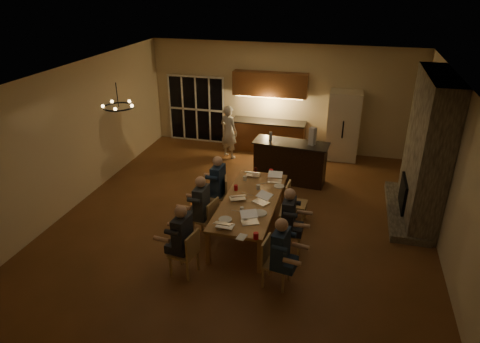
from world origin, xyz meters
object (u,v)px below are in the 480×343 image
object	(u,v)px
laptop_d	(261,198)
laptop_f	(275,177)
refrigerator	(343,126)
can_silver	(246,214)
redcup_mid	(236,188)
plate_left	(225,220)
can_cola	(256,170)
person_left_near	(183,240)
standing_person	(229,132)
redcup_far	(271,172)
chair_right_near	(277,263)
redcup_near	(256,236)
mug_front	(242,209)
bar_bottle	(271,136)
chair_left_far	(217,195)
bar_blender	(312,136)
chair_right_far	(296,203)
chair_right_mid	(290,231)
laptop_c	(237,194)
dining_table	(250,215)
laptop_b	(250,217)
bar_island	(290,162)
plate_far	(279,186)
chair_left_mid	(205,218)
person_left_far	(218,185)
chair_left_near	(184,252)
person_left_mid	(202,208)
mug_back	(245,178)
laptop_e	(253,171)
person_right_near	(280,254)
mug_mid	(258,187)
chandelier	(119,107)
laptop_a	(225,221)
plate_near	(260,213)

from	to	relation	value
laptop_d	laptop_f	xyz separation A→B (m)	(0.09, 1.03, 0.00)
refrigerator	can_silver	size ratio (longest dim) A/B	16.67
redcup_mid	plate_left	bearing A→B (deg)	-84.16
can_cola	person_left_near	bearing A→B (deg)	-102.24
standing_person	redcup_far	size ratio (longest dim) A/B	13.12
chair_right_near	redcup_near	xyz separation A→B (m)	(-0.41, 0.19, 0.37)
mug_front	bar_bottle	size ratio (longest dim) A/B	0.42
chair_left_far	bar_blender	size ratio (longest dim) A/B	1.98
chair_right_far	chair_right_mid	bearing A→B (deg)	-174.60
chair_right_far	laptop_c	size ratio (longest dim) A/B	2.78
chair_left_far	redcup_near	distance (m)	2.35
dining_table	redcup_far	world-z (taller)	redcup_far
laptop_b	can_silver	world-z (taller)	laptop_b
bar_island	plate_far	size ratio (longest dim) A/B	8.09
chair_left_mid	laptop_f	bearing A→B (deg)	152.49
refrigerator	person_left_far	world-z (taller)	refrigerator
chair_left_near	mug_front	world-z (taller)	chair_left_near
laptop_f	chair_left_mid	bearing A→B (deg)	-132.50
person_left_mid	mug_back	distance (m)	1.44
chair_right_near	mug_front	xyz separation A→B (m)	(-0.89, 1.04, 0.36)
chair_left_far	person_left_mid	distance (m)	1.04
chair_right_near	laptop_e	bearing A→B (deg)	28.43
person_right_near	mug_mid	size ratio (longest dim) A/B	13.80
chair_left_mid	can_cola	distance (m)	1.95
mug_back	person_left_mid	bearing A→B (deg)	-113.31
plate_far	laptop_c	bearing A→B (deg)	-134.03
laptop_b	redcup_mid	world-z (taller)	laptop_b
chair_right_mid	chandelier	xyz separation A→B (m)	(-3.28, -0.22, 2.31)
refrigerator	chair_left_mid	bearing A→B (deg)	-116.55
person_left_mid	standing_person	distance (m)	4.28
mug_back	plate_far	distance (m)	0.81
chair_right_far	bar_bottle	bearing A→B (deg)	29.69
chandelier	bar_island	bearing A→B (deg)	50.01
bar_island	redcup_mid	size ratio (longest dim) A/B	15.89
chair_right_near	can_silver	xyz separation A→B (m)	(-0.77, 0.86, 0.37)
chair_left_mid	plate_left	bearing A→B (deg)	64.40
refrigerator	dining_table	distance (m)	4.88
laptop_a	person_right_near	bearing A→B (deg)	158.16
refrigerator	bar_island	bearing A→B (deg)	-122.57
standing_person	can_silver	world-z (taller)	standing_person
refrigerator	mug_front	bearing A→B (deg)	-108.67
chandelier	laptop_f	size ratio (longest dim) A/B	1.82
chair_right_far	plate_near	distance (m)	1.31
person_left_far	bar_bottle	world-z (taller)	person_left_far
dining_table	mug_mid	distance (m)	0.67
redcup_near	can_cola	bearing A→B (deg)	102.98
chandelier	can_cola	bearing A→B (deg)	43.49
can_cola	person_right_near	bearing A→B (deg)	-69.55
redcup_near	redcup_mid	distance (m)	1.89
chair_left_far	laptop_d	bearing A→B (deg)	44.17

